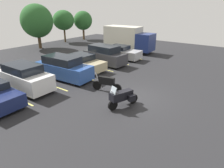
{
  "coord_description": "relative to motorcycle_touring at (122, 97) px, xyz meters",
  "views": [
    {
      "loc": [
        -10.17,
        -5.75,
        5.59
      ],
      "look_at": [
        -0.9,
        1.07,
        0.97
      ],
      "focal_mm": 31.45,
      "sensor_mm": 36.0,
      "label": 1
    }
  ],
  "objects": [
    {
      "name": "car_white",
      "position": [
        -1.91,
        6.85,
        0.27
      ],
      "size": [
        1.85,
        4.28,
        1.88
      ],
      "color": "white",
      "rests_on": "ground"
    },
    {
      "name": "tree_rear",
      "position": [
        12.93,
        19.75,
        2.75
      ],
      "size": [
        3.29,
        3.29,
        4.96
      ],
      "color": "#4C3823",
      "rests_on": "ground"
    },
    {
      "name": "tree_center_left",
      "position": [
        7.48,
        18.7,
        2.99
      ],
      "size": [
        4.2,
        4.2,
        5.85
      ],
      "color": "#4C3823",
      "rests_on": "ground"
    },
    {
      "name": "tree_center_right",
      "position": [
        16.67,
        19.16,
        2.51
      ],
      "size": [
        3.1,
        3.1,
        4.76
      ],
      "color": "#4C3823",
      "rests_on": "ground"
    },
    {
      "name": "car_champagne",
      "position": [
        3.83,
        6.91,
        0.05
      ],
      "size": [
        1.95,
        4.45,
        1.48
      ],
      "color": "#C1B289",
      "rests_on": "ground"
    },
    {
      "name": "car_charcoal",
      "position": [
        6.52,
        6.44,
        0.28
      ],
      "size": [
        2.1,
        4.55,
        1.92
      ],
      "color": "#38383D",
      "rests_on": "ground"
    },
    {
      "name": "ground",
      "position": [
        1.53,
        0.13,
        -0.72
      ],
      "size": [
        44.0,
        44.0,
        0.1
      ],
      "primitive_type": "cube",
      "color": "#262628"
    },
    {
      "name": "motorcycle_second",
      "position": [
        1.27,
        2.14,
        -0.07
      ],
      "size": [
        0.75,
        2.15,
        1.3
      ],
      "color": "black",
      "rests_on": "ground"
    },
    {
      "name": "car_silver",
      "position": [
        9.35,
        6.47,
        0.04
      ],
      "size": [
        2.15,
        4.66,
        1.46
      ],
      "color": "#B7B7BC",
      "rests_on": "ground"
    },
    {
      "name": "motorcycle_touring",
      "position": [
        0.0,
        0.0,
        0.0
      ],
      "size": [
        2.04,
        1.16,
        1.42
      ],
      "color": "black",
      "rests_on": "ground"
    },
    {
      "name": "parking_stripes",
      "position": [
        -0.35,
        6.68,
        -0.66
      ],
      "size": [
        21.87,
        4.69,
        0.01
      ],
      "color": "#EAE066",
      "rests_on": "ground"
    },
    {
      "name": "box_truck",
      "position": [
        13.03,
        7.81,
        0.97
      ],
      "size": [
        2.53,
        6.48,
        3.14
      ],
      "color": "navy",
      "rests_on": "ground"
    },
    {
      "name": "car_blue",
      "position": [
        1.22,
        6.49,
        0.25
      ],
      "size": [
        2.08,
        4.97,
        1.88
      ],
      "color": "#2D519E",
      "rests_on": "ground"
    }
  ]
}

